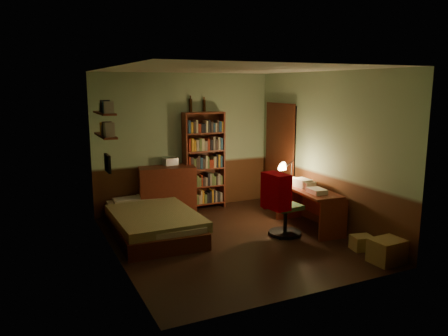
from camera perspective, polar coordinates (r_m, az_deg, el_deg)
name	(u,v)px	position (r m, az deg, el deg)	size (l,w,h in m)	color
floor	(231,241)	(6.89, 0.90, -9.46)	(3.50, 4.00, 0.02)	black
ceiling	(231,69)	(6.47, 0.97, 12.86)	(3.50, 4.00, 0.02)	silver
wall_back	(185,142)	(8.39, -5.16, 3.38)	(3.50, 0.02, 2.60)	#8AA681
wall_left	(113,167)	(6.00, -14.32, 0.13)	(0.02, 4.00, 2.60)	#8AA681
wall_right	(325,150)	(7.50, 13.10, 2.26)	(0.02, 4.00, 2.60)	#8AA681
wall_front	(312,185)	(4.87, 11.45, -2.19)	(3.50, 0.02, 2.60)	#8AA681
doorway	(281,157)	(8.56, 7.42, 1.45)	(0.06, 0.90, 2.00)	black
door_trim	(279,157)	(8.54, 7.22, 1.44)	(0.02, 0.98, 2.08)	#3E180D
bed	(151,213)	(7.23, -9.47, -5.81)	(1.19, 2.22, 0.66)	olive
dresser	(167,190)	(8.17, -7.42, -2.92)	(1.02, 0.51, 0.90)	maroon
mini_stereo	(170,161)	(8.22, -7.04, 0.87)	(0.25, 0.19, 0.14)	#B2B2B7
bookshelf	(204,161)	(8.41, -2.63, 0.93)	(0.80, 0.25, 1.87)	maroon
bottle_left	(191,105)	(8.32, -4.40, 8.15)	(0.07, 0.07, 0.25)	black
bottle_right	(204,106)	(8.42, -2.61, 8.11)	(0.06, 0.06, 0.22)	black
desk	(310,209)	(7.46, 11.12, -5.28)	(0.52, 1.26, 0.67)	maroon
paper_stack	(287,180)	(7.79, 8.19, -1.56)	(0.19, 0.26, 0.11)	silver
desk_lamp	(292,164)	(7.76, 8.83, 0.47)	(0.20, 0.20, 0.66)	black
office_chair	(286,208)	(7.05, 8.05, -5.19)	(0.45, 0.39, 0.89)	#346437
red_jacket	(268,162)	(6.94, 5.78, 0.74)	(0.26, 0.47, 0.56)	#9F000A
wall_shelf_lower	(106,136)	(7.05, -15.22, 4.10)	(0.20, 0.90, 0.03)	maroon
wall_shelf_upper	(104,113)	(7.02, -15.36, 6.93)	(0.20, 0.90, 0.03)	maroon
framed_picture	(108,163)	(6.60, -14.97, 0.60)	(0.04, 0.32, 0.26)	black
cardboard_box_a	(387,251)	(6.41, 20.52, -10.11)	(0.44, 0.35, 0.33)	#9C884D
cardboard_box_b	(362,243)	(6.79, 17.56, -9.28)	(0.30, 0.24, 0.21)	#9C884D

